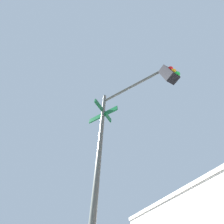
% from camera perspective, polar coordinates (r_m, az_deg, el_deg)
% --- Properties ---
extents(traffic_signal_near, '(2.71, 1.83, 6.23)m').
position_cam_1_polar(traffic_signal_near, '(3.58, 9.53, 0.65)').
color(traffic_signal_near, '#474C47').
rests_on(traffic_signal_near, ground_plane).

